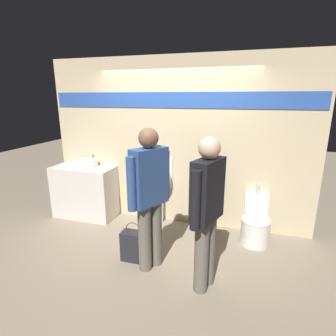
{
  "coord_description": "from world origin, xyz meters",
  "views": [
    {
      "loc": [
        1.08,
        -3.46,
        2.08
      ],
      "look_at": [
        0.0,
        0.17,
        1.05
      ],
      "focal_mm": 28.0,
      "sensor_mm": 36.0,
      "label": 1
    }
  ],
  "objects_px": {
    "toilet": "(255,225)",
    "shopping_bag": "(134,246)",
    "sink_basin": "(87,163)",
    "cell_phone": "(96,170)",
    "person_with_lanyard": "(150,194)",
    "urinal_near_counter": "(162,178)",
    "person_in_vest": "(207,209)"
  },
  "relations": [
    {
      "from": "urinal_near_counter",
      "to": "person_with_lanyard",
      "type": "distance_m",
      "value": 1.23
    },
    {
      "from": "person_in_vest",
      "to": "toilet",
      "type": "bearing_deg",
      "value": -7.03
    },
    {
      "from": "person_with_lanyard",
      "to": "shopping_bag",
      "type": "distance_m",
      "value": 0.81
    },
    {
      "from": "sink_basin",
      "to": "person_with_lanyard",
      "type": "height_order",
      "value": "person_with_lanyard"
    },
    {
      "from": "toilet",
      "to": "shopping_bag",
      "type": "relative_size",
      "value": 1.55
    },
    {
      "from": "urinal_near_counter",
      "to": "person_in_vest",
      "type": "relative_size",
      "value": 0.69
    },
    {
      "from": "sink_basin",
      "to": "cell_phone",
      "type": "xyz_separation_m",
      "value": [
        0.27,
        -0.16,
        -0.06
      ]
    },
    {
      "from": "sink_basin",
      "to": "urinal_near_counter",
      "type": "distance_m",
      "value": 1.36
    },
    {
      "from": "urinal_near_counter",
      "to": "shopping_bag",
      "type": "xyz_separation_m",
      "value": [
        -0.02,
        -1.14,
        -0.58
      ]
    },
    {
      "from": "sink_basin",
      "to": "shopping_bag",
      "type": "xyz_separation_m",
      "value": [
        1.32,
        -1.05,
        -0.77
      ]
    },
    {
      "from": "sink_basin",
      "to": "person_with_lanyard",
      "type": "xyz_separation_m",
      "value": [
        1.58,
        -1.11,
        -0.0
      ]
    },
    {
      "from": "urinal_near_counter",
      "to": "cell_phone",
      "type": "bearing_deg",
      "value": -167.19
    },
    {
      "from": "cell_phone",
      "to": "person_with_lanyard",
      "type": "height_order",
      "value": "person_with_lanyard"
    },
    {
      "from": "person_in_vest",
      "to": "shopping_bag",
      "type": "height_order",
      "value": "person_in_vest"
    },
    {
      "from": "urinal_near_counter",
      "to": "shopping_bag",
      "type": "distance_m",
      "value": 1.28
    },
    {
      "from": "sink_basin",
      "to": "toilet",
      "type": "distance_m",
      "value": 2.93
    },
    {
      "from": "cell_phone",
      "to": "person_in_vest",
      "type": "bearing_deg",
      "value": -29.19
    },
    {
      "from": "sink_basin",
      "to": "shopping_bag",
      "type": "relative_size",
      "value": 0.69
    },
    {
      "from": "person_in_vest",
      "to": "person_with_lanyard",
      "type": "xyz_separation_m",
      "value": [
        -0.7,
        0.17,
        0.03
      ]
    },
    {
      "from": "sink_basin",
      "to": "urinal_near_counter",
      "type": "height_order",
      "value": "urinal_near_counter"
    },
    {
      "from": "urinal_near_counter",
      "to": "person_in_vest",
      "type": "bearing_deg",
      "value": -55.47
    },
    {
      "from": "person_with_lanyard",
      "to": "person_in_vest",
      "type": "bearing_deg",
      "value": -73.95
    },
    {
      "from": "shopping_bag",
      "to": "sink_basin",
      "type": "bearing_deg",
      "value": 141.45
    },
    {
      "from": "sink_basin",
      "to": "person_with_lanyard",
      "type": "relative_size",
      "value": 0.21
    },
    {
      "from": "urinal_near_counter",
      "to": "person_with_lanyard",
      "type": "height_order",
      "value": "person_with_lanyard"
    },
    {
      "from": "person_with_lanyard",
      "to": "cell_phone",
      "type": "bearing_deg",
      "value": 83.56
    },
    {
      "from": "urinal_near_counter",
      "to": "toilet",
      "type": "xyz_separation_m",
      "value": [
        1.51,
        -0.2,
        -0.52
      ]
    },
    {
      "from": "toilet",
      "to": "sink_basin",
      "type": "bearing_deg",
      "value": 177.66
    },
    {
      "from": "urinal_near_counter",
      "to": "sink_basin",
      "type": "bearing_deg",
      "value": -176.31
    },
    {
      "from": "cell_phone",
      "to": "toilet",
      "type": "distance_m",
      "value": 2.65
    },
    {
      "from": "sink_basin",
      "to": "cell_phone",
      "type": "distance_m",
      "value": 0.32
    },
    {
      "from": "toilet",
      "to": "shopping_bag",
      "type": "xyz_separation_m",
      "value": [
        -1.53,
        -0.93,
        -0.07
      ]
    }
  ]
}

